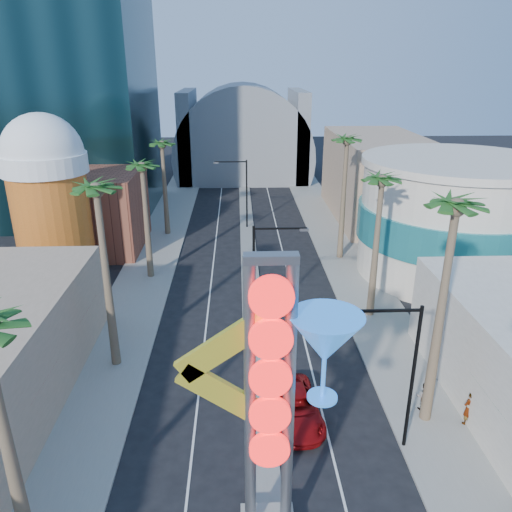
{
  "coord_description": "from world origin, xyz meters",
  "views": [
    {
      "loc": [
        -1.04,
        -11.76,
        18.26
      ],
      "look_at": [
        0.21,
        21.39,
        5.29
      ],
      "focal_mm": 35.0,
      "sensor_mm": 36.0,
      "label": 1
    }
  ],
  "objects_px": {
    "pedestrian_b": "(423,396)",
    "pedestrian_a": "(469,408)",
    "neon_sign": "(292,391)",
    "red_pickup": "(295,407)"
  },
  "relations": [
    {
      "from": "neon_sign",
      "to": "pedestrian_a",
      "type": "relative_size",
      "value": 6.39
    },
    {
      "from": "neon_sign",
      "to": "pedestrian_b",
      "type": "distance_m",
      "value": 12.97
    },
    {
      "from": "red_pickup",
      "to": "pedestrian_a",
      "type": "distance_m",
      "value": 9.2
    },
    {
      "from": "red_pickup",
      "to": "pedestrian_a",
      "type": "height_order",
      "value": "pedestrian_a"
    },
    {
      "from": "neon_sign",
      "to": "pedestrian_b",
      "type": "bearing_deg",
      "value": 43.18
    },
    {
      "from": "pedestrian_b",
      "to": "neon_sign",
      "type": "bearing_deg",
      "value": 55.04
    },
    {
      "from": "red_pickup",
      "to": "pedestrian_b",
      "type": "relative_size",
      "value": 3.26
    },
    {
      "from": "pedestrian_a",
      "to": "pedestrian_b",
      "type": "distance_m",
      "value": 2.35
    },
    {
      "from": "red_pickup",
      "to": "pedestrian_a",
      "type": "bearing_deg",
      "value": -10.44
    },
    {
      "from": "pedestrian_b",
      "to": "pedestrian_a",
      "type": "bearing_deg",
      "value": 159.13
    }
  ]
}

